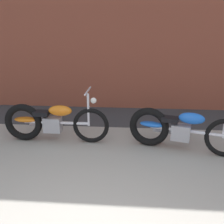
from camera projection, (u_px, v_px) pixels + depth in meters
sidewalk_slab at (103, 168)px, 4.23m from camera, size 36.00×3.50×0.01m
brick_building_wall at (118, 13)px, 6.74m from camera, size 36.00×0.50×4.80m
motorcycle_orange at (49, 121)px, 5.09m from camera, size 2.01×0.58×1.03m
motorcycle_blue at (177, 129)px, 4.74m from camera, size 1.96×0.78×1.03m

